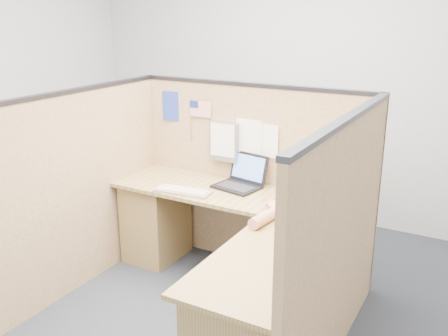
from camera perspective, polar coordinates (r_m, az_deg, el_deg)
The scene contains 13 objects.
floor at distance 3.65m, azimuth -4.25°, elevation -16.87°, with size 5.00×5.00×0.00m, color black.
wall_back at distance 5.08m, azimuth 9.64°, elevation 9.78°, with size 5.00×5.00×0.00m, color #AEB2B4.
cubicle_partitions at distance 3.62m, azimuth -0.80°, elevation -3.42°, with size 2.06×1.83×1.53m.
l_desk at distance 3.58m, azimuth 0.67°, elevation -10.27°, with size 1.95×1.75×0.73m.
laptop at distance 3.96m, azimuth 1.89°, elevation -1.21°, with size 0.38×0.39×0.25m.
keyboard at distance 3.83m, azimuth -4.76°, elevation -2.65°, with size 0.46×0.20×0.03m.
mouse at distance 3.48m, azimuth 5.86°, elevation -4.62°, with size 0.12×0.07×0.05m, color #BABABF.
hand_forearm at distance 3.34m, azimuth 5.01°, elevation -5.24°, with size 0.12×0.42×0.09m.
blue_poster at distance 4.31m, azimuth -5.90°, elevation 7.02°, with size 0.19×0.00×0.25m, color navy.
american_flag at distance 4.16m, azimuth -3.00°, elevation 6.61°, with size 0.21×0.01×0.35m.
file_holder at distance 4.07m, azimuth -0.01°, elevation 3.02°, with size 0.25×0.05×0.32m.
paper_left at distance 3.98m, azimuth 2.87°, elevation 3.54°, with size 0.23×0.00×0.29m, color white.
paper_right at distance 3.92m, azimuth 4.84°, elevation 3.13°, with size 0.21×0.00×0.27m, color white.
Camera 1 is at (1.69, -2.50, 2.06)m, focal length 40.00 mm.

